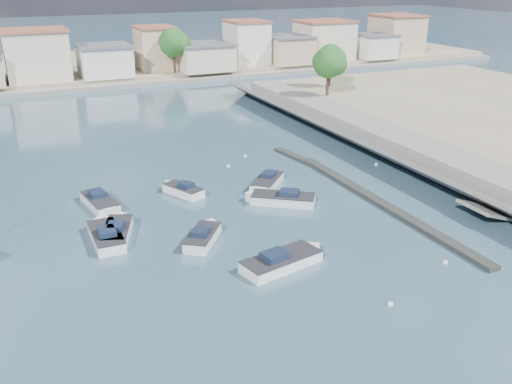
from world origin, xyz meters
TOP-DOWN VIEW (x-y plane):
  - ground at (0.00, 40.00)m, footprint 400.00×400.00m
  - seawall_walkway at (18.50, 13.00)m, footprint 5.00×90.00m
  - breakwater at (6.90, 12.69)m, footprint 2.00×31.02m
  - far_shore_land at (0.00, 92.00)m, footprint 160.00×40.00m
  - far_shore_quay at (0.00, 71.00)m, footprint 160.00×2.50m
  - far_town at (10.71, 76.92)m, footprint 113.01×12.80m
  - shore_trees at (8.34, 68.11)m, footprint 74.56×38.32m
  - motorboat_a at (-16.02, 12.78)m, footprint 2.05×5.74m
  - motorboat_b at (-9.34, 9.58)m, footprint 3.95×4.49m
  - motorboat_c at (-0.83, 13.83)m, footprint 5.65×4.86m
  - motorboat_d at (-0.21, 17.85)m, footprint 4.65×4.77m
  - motorboat_e at (-14.99, 13.30)m, footprint 3.35×5.31m
  - motorboat_f at (-7.94, 19.41)m, footprint 3.12×4.40m
  - motorboat_g at (-15.20, 19.26)m, footprint 2.68×5.68m
  - motorboat_h at (-5.53, 3.69)m, footprint 6.47×3.42m
  - mooring_buoys at (2.61, 13.45)m, footprint 15.32×30.94m

SIDE VIEW (x-z plane):
  - ground at x=0.00m, z-range 0.00..0.00m
  - mooring_buoys at x=2.61m, z-range -0.14..0.24m
  - breakwater at x=6.90m, z-range 0.00..0.35m
  - motorboat_d at x=-0.21m, z-range -0.36..1.12m
  - motorboat_b at x=-9.34m, z-range -0.36..1.12m
  - motorboat_f at x=-7.94m, z-range -0.36..1.12m
  - motorboat_e at x=-14.99m, z-range -0.36..1.12m
  - motorboat_h at x=-5.53m, z-range -0.36..1.12m
  - motorboat_a at x=-16.02m, z-range -0.36..1.12m
  - motorboat_c at x=-0.83m, z-range -0.36..1.12m
  - motorboat_g at x=-15.20m, z-range -0.36..1.12m
  - far_shore_quay at x=0.00m, z-range 0.00..0.80m
  - far_shore_land at x=0.00m, z-range 0.00..1.40m
  - seawall_walkway at x=18.50m, z-range 0.00..1.80m
  - far_town at x=10.71m, z-range 0.76..9.11m
  - shore_trees at x=8.34m, z-range 2.26..10.18m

